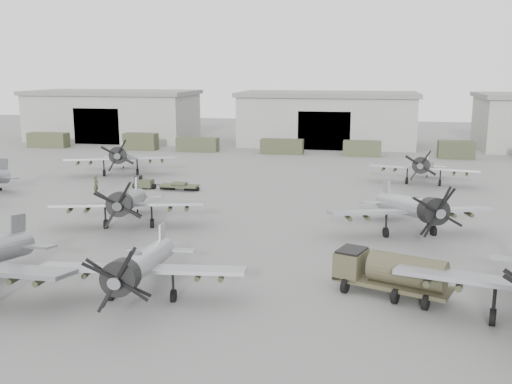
% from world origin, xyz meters
% --- Properties ---
extents(ground, '(220.00, 220.00, 0.00)m').
position_xyz_m(ground, '(0.00, 0.00, 0.00)').
color(ground, slate).
rests_on(ground, ground).
extents(hangar_left, '(29.00, 14.80, 8.70)m').
position_xyz_m(hangar_left, '(-38.00, 61.96, 4.37)').
color(hangar_left, '#A0A096').
rests_on(hangar_left, ground).
extents(hangar_center, '(29.00, 14.80, 8.70)m').
position_xyz_m(hangar_center, '(0.00, 61.96, 4.37)').
color(hangar_center, '#A0A096').
rests_on(hangar_center, ground).
extents(support_truck_0, '(6.48, 2.20, 2.34)m').
position_xyz_m(support_truck_0, '(-43.97, 50.00, 1.17)').
color(support_truck_0, '#44472F').
rests_on(support_truck_0, ground).
extents(support_truck_1, '(5.20, 2.20, 2.60)m').
position_xyz_m(support_truck_1, '(-28.14, 50.00, 1.30)').
color(support_truck_1, '#3F412B').
rests_on(support_truck_1, ground).
extents(support_truck_2, '(6.37, 2.20, 2.13)m').
position_xyz_m(support_truck_2, '(-18.89, 50.00, 1.06)').
color(support_truck_2, '#3E452D').
rests_on(support_truck_2, ground).
extents(support_truck_3, '(6.32, 2.20, 2.17)m').
position_xyz_m(support_truck_3, '(-5.80, 50.00, 1.08)').
color(support_truck_3, '#3C4029').
rests_on(support_truck_3, ground).
extents(support_truck_4, '(5.42, 2.20, 2.19)m').
position_xyz_m(support_truck_4, '(5.96, 50.00, 1.09)').
color(support_truck_4, '#40472E').
rests_on(support_truck_4, ground).
extents(support_truck_5, '(4.95, 2.20, 2.51)m').
position_xyz_m(support_truck_5, '(19.00, 50.00, 1.25)').
color(support_truck_5, '#383E29').
rests_on(support_truck_5, ground).
extents(aircraft_near_1, '(11.45, 10.30, 4.55)m').
position_xyz_m(aircraft_near_1, '(-5.12, -6.43, 2.07)').
color(aircraft_near_1, '#9A9CA2').
rests_on(aircraft_near_1, ground).
extents(aircraft_mid_1, '(12.08, 10.87, 4.81)m').
position_xyz_m(aircraft_mid_1, '(-11.70, 7.13, 2.19)').
color(aircraft_mid_1, gray).
rests_on(aircraft_mid_1, ground).
extents(aircraft_mid_2, '(12.37, 11.14, 4.96)m').
position_xyz_m(aircraft_mid_2, '(10.03, 8.98, 2.25)').
color(aircraft_mid_2, '#9CA0A5').
rests_on(aircraft_mid_2, ground).
extents(aircraft_far_0, '(12.64, 11.41, 5.11)m').
position_xyz_m(aircraft_far_0, '(-21.86, 28.42, 2.32)').
color(aircraft_far_0, gray).
rests_on(aircraft_far_0, ground).
extents(aircraft_far_1, '(11.61, 10.45, 4.61)m').
position_xyz_m(aircraft_far_1, '(12.75, 29.49, 2.10)').
color(aircraft_far_1, gray).
rests_on(aircraft_far_1, ground).
extents(fuel_tanker, '(6.65, 4.14, 2.44)m').
position_xyz_m(fuel_tanker, '(8.11, -2.92, 1.40)').
color(fuel_tanker, '#43402B').
rests_on(fuel_tanker, ground).
extents(tug_trailer, '(6.88, 1.57, 1.38)m').
position_xyz_m(tug_trailer, '(-14.87, 21.92, 0.52)').
color(tug_trailer, '#373E29').
rests_on(tug_trailer, ground).
extents(ground_crew, '(0.51, 0.74, 1.95)m').
position_xyz_m(ground_crew, '(-20.10, 18.53, 0.98)').
color(ground_crew, '#44422C').
rests_on(ground_crew, ground).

